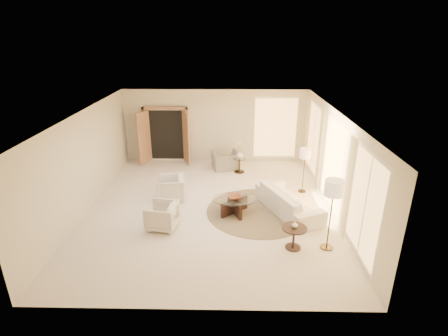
{
  "coord_description": "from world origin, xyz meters",
  "views": [
    {
      "loc": [
        0.59,
        -9.06,
        4.86
      ],
      "look_at": [
        0.4,
        0.4,
        1.1
      ],
      "focal_mm": 28.0,
      "sensor_mm": 36.0,
      "label": 1
    }
  ],
  "objects_px": {
    "floor_lamp_near": "(305,155)",
    "side_vase": "(240,155)",
    "sofa": "(289,201)",
    "end_vase": "(295,225)",
    "accent_chair": "(226,158)",
    "armchair_right": "(162,215)",
    "bowl": "(235,197)",
    "armchair_left": "(171,187)",
    "side_table": "(239,163)",
    "coffee_table": "(235,204)",
    "end_table": "(294,234)",
    "floor_lamp_far": "(334,191)"
  },
  "relations": [
    {
      "from": "armchair_left",
      "to": "bowl",
      "type": "height_order",
      "value": "armchair_left"
    },
    {
      "from": "armchair_right",
      "to": "end_vase",
      "type": "xyz_separation_m",
      "value": [
        3.29,
        -0.86,
        0.25
      ]
    },
    {
      "from": "coffee_table",
      "to": "floor_lamp_near",
      "type": "xyz_separation_m",
      "value": [
        2.19,
        1.47,
        0.94
      ]
    },
    {
      "from": "coffee_table",
      "to": "end_table",
      "type": "height_order",
      "value": "end_table"
    },
    {
      "from": "accent_chair",
      "to": "floor_lamp_near",
      "type": "xyz_separation_m",
      "value": [
        2.48,
        -1.95,
        0.8
      ]
    },
    {
      "from": "bowl",
      "to": "floor_lamp_near",
      "type": "bearing_deg",
      "value": 33.81
    },
    {
      "from": "floor_lamp_near",
      "to": "end_table",
      "type": "bearing_deg",
      "value": -104.38
    },
    {
      "from": "armchair_left",
      "to": "side_table",
      "type": "bearing_deg",
      "value": 129.5
    },
    {
      "from": "armchair_left",
      "to": "coffee_table",
      "type": "distance_m",
      "value": 2.12
    },
    {
      "from": "armchair_left",
      "to": "bowl",
      "type": "distance_m",
      "value": 2.12
    },
    {
      "from": "sofa",
      "to": "coffee_table",
      "type": "xyz_separation_m",
      "value": [
        -1.54,
        -0.13,
        -0.05
      ]
    },
    {
      "from": "sofa",
      "to": "side_vase",
      "type": "bearing_deg",
      "value": 0.3
    },
    {
      "from": "armchair_right",
      "to": "floor_lamp_far",
      "type": "distance_m",
      "value": 4.32
    },
    {
      "from": "sofa",
      "to": "armchair_left",
      "type": "relative_size",
      "value": 2.89
    },
    {
      "from": "side_vase",
      "to": "floor_lamp_near",
      "type": "bearing_deg",
      "value": -39.07
    },
    {
      "from": "accent_chair",
      "to": "bowl",
      "type": "distance_m",
      "value": 3.43
    },
    {
      "from": "end_table",
      "to": "side_table",
      "type": "distance_m",
      "value": 4.9
    },
    {
      "from": "armchair_left",
      "to": "end_vase",
      "type": "bearing_deg",
      "value": 46.0
    },
    {
      "from": "accent_chair",
      "to": "floor_lamp_far",
      "type": "relative_size",
      "value": 0.56
    },
    {
      "from": "accent_chair",
      "to": "floor_lamp_near",
      "type": "relative_size",
      "value": 0.68
    },
    {
      "from": "armchair_right",
      "to": "coffee_table",
      "type": "xyz_separation_m",
      "value": [
        1.9,
        0.81,
        -0.09
      ]
    },
    {
      "from": "armchair_left",
      "to": "side_table",
      "type": "xyz_separation_m",
      "value": [
        2.13,
        2.22,
        -0.07
      ]
    },
    {
      "from": "accent_chair",
      "to": "bowl",
      "type": "relative_size",
      "value": 2.61
    },
    {
      "from": "armchair_right",
      "to": "end_vase",
      "type": "distance_m",
      "value": 3.41
    },
    {
      "from": "coffee_table",
      "to": "end_vase",
      "type": "bearing_deg",
      "value": -50.33
    },
    {
      "from": "coffee_table",
      "to": "side_table",
      "type": "bearing_deg",
      "value": 86.24
    },
    {
      "from": "armchair_left",
      "to": "side_vase",
      "type": "relative_size",
      "value": 3.27
    },
    {
      "from": "side_vase",
      "to": "floor_lamp_far",
      "type": "bearing_deg",
      "value": -67.22
    },
    {
      "from": "armchair_right",
      "to": "floor_lamp_near",
      "type": "height_order",
      "value": "floor_lamp_near"
    },
    {
      "from": "side_table",
      "to": "bowl",
      "type": "height_order",
      "value": "side_table"
    },
    {
      "from": "coffee_table",
      "to": "bowl",
      "type": "height_order",
      "value": "bowl"
    },
    {
      "from": "sofa",
      "to": "floor_lamp_far",
      "type": "height_order",
      "value": "floor_lamp_far"
    },
    {
      "from": "accent_chair",
      "to": "floor_lamp_near",
      "type": "bearing_deg",
      "value": 127.03
    },
    {
      "from": "armchair_left",
      "to": "end_table",
      "type": "xyz_separation_m",
      "value": [
        3.32,
        -2.53,
        -0.02
      ]
    },
    {
      "from": "sofa",
      "to": "bowl",
      "type": "bearing_deg",
      "value": 70.7
    },
    {
      "from": "side_vase",
      "to": "armchair_right",
      "type": "bearing_deg",
      "value": -118.42
    },
    {
      "from": "floor_lamp_near",
      "to": "side_vase",
      "type": "bearing_deg",
      "value": 140.93
    },
    {
      "from": "end_vase",
      "to": "armchair_left",
      "type": "bearing_deg",
      "value": 142.64
    },
    {
      "from": "bowl",
      "to": "end_vase",
      "type": "relative_size",
      "value": 2.42
    },
    {
      "from": "armchair_right",
      "to": "end_table",
      "type": "relative_size",
      "value": 1.29
    },
    {
      "from": "end_table",
      "to": "side_vase",
      "type": "xyz_separation_m",
      "value": [
        -1.18,
        4.75,
        0.3
      ]
    },
    {
      "from": "sofa",
      "to": "coffee_table",
      "type": "bearing_deg",
      "value": 70.7
    },
    {
      "from": "floor_lamp_near",
      "to": "accent_chair",
      "type": "bearing_deg",
      "value": 141.75
    },
    {
      "from": "sofa",
      "to": "accent_chair",
      "type": "distance_m",
      "value": 3.77
    },
    {
      "from": "sofa",
      "to": "end_vase",
      "type": "xyz_separation_m",
      "value": [
        -0.15,
        -1.8,
        0.29
      ]
    },
    {
      "from": "coffee_table",
      "to": "side_table",
      "type": "relative_size",
      "value": 2.74
    },
    {
      "from": "bowl",
      "to": "side_vase",
      "type": "distance_m",
      "value": 3.09
    },
    {
      "from": "armchair_right",
      "to": "accent_chair",
      "type": "xyz_separation_m",
      "value": [
        1.61,
        4.23,
        0.05
      ]
    },
    {
      "from": "sofa",
      "to": "armchair_right",
      "type": "height_order",
      "value": "armchair_right"
    },
    {
      "from": "armchair_left",
      "to": "coffee_table",
      "type": "relative_size",
      "value": 0.53
    }
  ]
}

